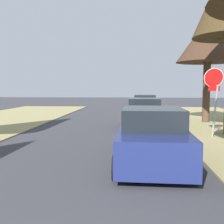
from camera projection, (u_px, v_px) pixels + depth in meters
The scene contains 5 objects.
stop_sign_far at pixel (214, 87), 11.30m from camera, with size 0.81×0.74×2.90m.
street_tree_right_far at pixel (208, 41), 16.12m from camera, with size 3.71×3.71×6.23m.
parked_sedan_navy at pixel (152, 137), 7.68m from camera, with size 2.02×4.44×1.57m.
parked_sedan_black at pixel (144, 114), 14.59m from camera, with size 2.02×4.44×1.57m.
parked_sedan_white at pixel (145, 106), 21.45m from camera, with size 2.02×4.44×1.57m.
Camera 1 is at (1.60, 0.12, 2.12)m, focal length 43.59 mm.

